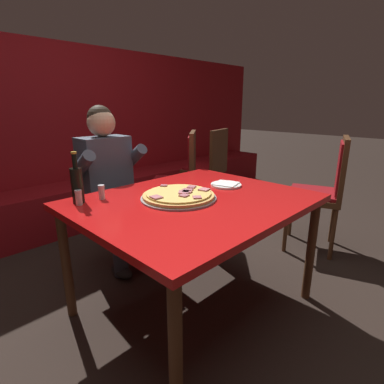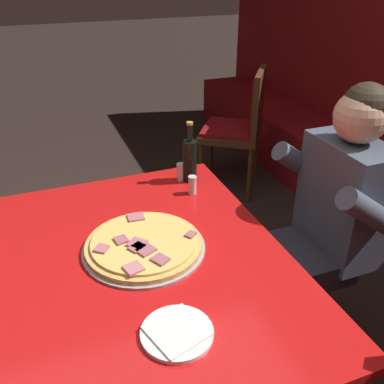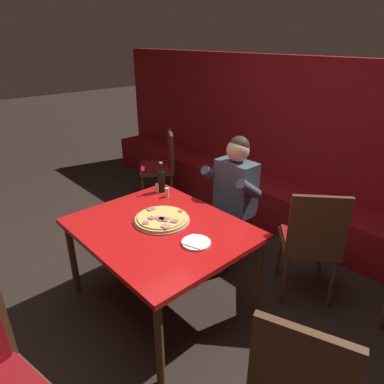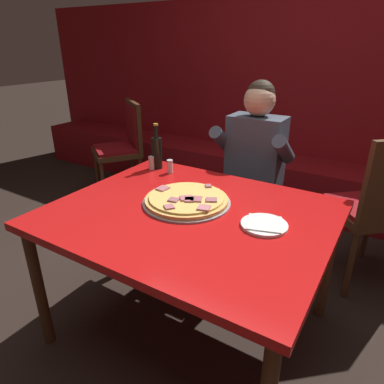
% 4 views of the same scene
% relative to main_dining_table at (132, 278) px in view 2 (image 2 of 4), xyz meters
% --- Properties ---
extents(main_dining_table, '(1.33, 1.10, 0.74)m').
position_rel_main_dining_table_xyz_m(main_dining_table, '(0.00, 0.00, 0.00)').
color(main_dining_table, '#4C2D19').
rests_on(main_dining_table, ground_plane).
extents(pizza, '(0.45, 0.45, 0.05)m').
position_rel_main_dining_table_xyz_m(pizza, '(-0.06, 0.07, 0.09)').
color(pizza, '#9E9EA3').
rests_on(pizza, main_dining_table).
extents(plate_white_paper, '(0.21, 0.21, 0.02)m').
position_rel_main_dining_table_xyz_m(plate_white_paper, '(0.36, 0.04, 0.08)').
color(plate_white_paper, white).
rests_on(plate_white_paper, main_dining_table).
extents(beer_bottle, '(0.07, 0.07, 0.29)m').
position_rel_main_dining_table_xyz_m(beer_bottle, '(-0.51, 0.42, 0.18)').
color(beer_bottle, black).
rests_on(beer_bottle, main_dining_table).
extents(shaker_black_pepper, '(0.04, 0.04, 0.09)m').
position_rel_main_dining_table_xyz_m(shaker_black_pepper, '(-0.53, 0.38, 0.11)').
color(shaker_black_pepper, silver).
rests_on(shaker_black_pepper, main_dining_table).
extents(shaker_red_pepper_flakes, '(0.04, 0.04, 0.09)m').
position_rel_main_dining_table_xyz_m(shaker_red_pepper_flakes, '(-0.39, 0.38, 0.11)').
color(shaker_red_pepper_flakes, silver).
rests_on(shaker_red_pepper_flakes, main_dining_table).
extents(diner_seated_blue_shirt, '(0.53, 0.53, 1.27)m').
position_rel_main_dining_table_xyz_m(diner_seated_blue_shirt, '(-0.04, 0.86, 0.03)').
color(diner_seated_blue_shirt, black).
rests_on(diner_seated_blue_shirt, ground_plane).
extents(dining_chair_near_right, '(0.61, 0.61, 0.97)m').
position_rel_main_dining_table_xyz_m(dining_chair_near_right, '(-1.57, 1.24, -0.11)').
color(dining_chair_near_right, '#4C2D19').
rests_on(dining_chair_near_right, ground_plane).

